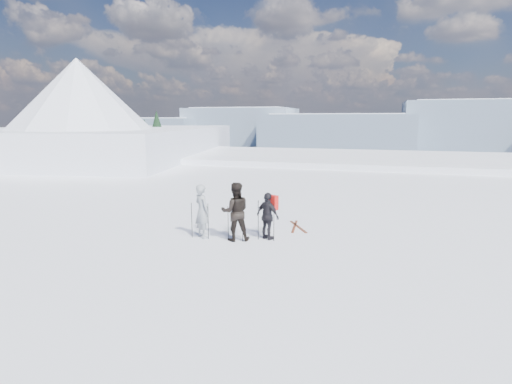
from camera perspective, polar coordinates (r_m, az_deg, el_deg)
lake_basin at (r=41.16m, az=13.77°, el=-4.66°), size 820.00×820.00×71.62m
far_mountain_range at (r=465.51m, az=20.27°, el=8.47°), size 770.00×110.00×53.00m
near_ridge at (r=48.80m, az=-18.98°, el=1.05°), size 31.37×35.68×25.62m
skier_grey at (r=13.75m, az=-7.73°, el=-2.72°), size 0.81×0.76×1.85m
skier_dark at (r=13.31m, az=-2.97°, el=-2.81°), size 1.18×1.07×1.97m
skier_pack at (r=13.43m, az=1.70°, el=-3.47°), size 1.02×0.78×1.61m
backpack at (r=13.40m, az=2.44°, el=1.08°), size 0.39×0.33×0.49m
ski_poles at (r=13.43m, az=-3.13°, el=-4.24°), size 2.81×0.46×1.37m
skis_loose at (r=15.21m, az=5.79°, el=-4.94°), size 0.94×1.70×0.03m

